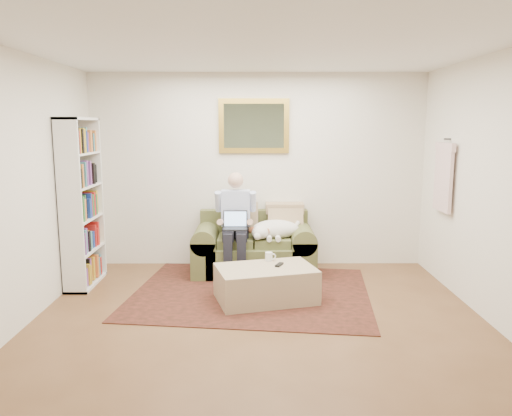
{
  "coord_description": "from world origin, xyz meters",
  "views": [
    {
      "loc": [
        -0.05,
        -4.25,
        1.91
      ],
      "look_at": [
        -0.02,
        1.52,
        0.95
      ],
      "focal_mm": 35.0,
      "sensor_mm": 36.0,
      "label": 1
    }
  ],
  "objects_px": {
    "laptop": "(235,224)",
    "bookshelf": "(81,203)",
    "seated_man": "(235,225)",
    "ottoman": "(266,284)",
    "coffee_mug": "(269,257)",
    "sofa": "(254,252)",
    "sleeping_dog": "(276,229)"
  },
  "relations": [
    {
      "from": "bookshelf",
      "to": "sleeping_dog",
      "type": "bearing_deg",
      "value": 9.49
    },
    {
      "from": "sofa",
      "to": "coffee_mug",
      "type": "xyz_separation_m",
      "value": [
        0.17,
        -0.8,
        0.16
      ]
    },
    {
      "from": "ottoman",
      "to": "coffee_mug",
      "type": "bearing_deg",
      "value": 81.39
    },
    {
      "from": "sleeping_dog",
      "to": "seated_man",
      "type": "bearing_deg",
      "value": -172.87
    },
    {
      "from": "seated_man",
      "to": "laptop",
      "type": "bearing_deg",
      "value": -90.0
    },
    {
      "from": "seated_man",
      "to": "coffee_mug",
      "type": "relative_size",
      "value": 13.16
    },
    {
      "from": "ottoman",
      "to": "bookshelf",
      "type": "distance_m",
      "value": 2.4
    },
    {
      "from": "sleeping_dog",
      "to": "bookshelf",
      "type": "bearing_deg",
      "value": -170.51
    },
    {
      "from": "sofa",
      "to": "seated_man",
      "type": "relative_size",
      "value": 1.19
    },
    {
      "from": "sleeping_dog",
      "to": "coffee_mug",
      "type": "distance_m",
      "value": 0.75
    },
    {
      "from": "laptop",
      "to": "ottoman",
      "type": "xyz_separation_m",
      "value": [
        0.36,
        -0.86,
        -0.5
      ]
    },
    {
      "from": "sofa",
      "to": "coffee_mug",
      "type": "bearing_deg",
      "value": -78.02
    },
    {
      "from": "laptop",
      "to": "bookshelf",
      "type": "relative_size",
      "value": 0.15
    },
    {
      "from": "coffee_mug",
      "to": "bookshelf",
      "type": "bearing_deg",
      "value": 171.45
    },
    {
      "from": "sleeping_dog",
      "to": "sofa",
      "type": "bearing_deg",
      "value": 164.26
    },
    {
      "from": "seated_man",
      "to": "sleeping_dog",
      "type": "height_order",
      "value": "seated_man"
    },
    {
      "from": "sofa",
      "to": "bookshelf",
      "type": "bearing_deg",
      "value": -167.12
    },
    {
      "from": "laptop",
      "to": "bookshelf",
      "type": "distance_m",
      "value": 1.86
    },
    {
      "from": "sofa",
      "to": "bookshelf",
      "type": "relative_size",
      "value": 0.78
    },
    {
      "from": "laptop",
      "to": "ottoman",
      "type": "bearing_deg",
      "value": -67.11
    },
    {
      "from": "sofa",
      "to": "coffee_mug",
      "type": "distance_m",
      "value": 0.84
    },
    {
      "from": "sleeping_dog",
      "to": "bookshelf",
      "type": "height_order",
      "value": "bookshelf"
    },
    {
      "from": "seated_man",
      "to": "sofa",
      "type": "bearing_deg",
      "value": 31.45
    },
    {
      "from": "laptop",
      "to": "coffee_mug",
      "type": "relative_size",
      "value": 3.04
    },
    {
      "from": "seated_man",
      "to": "coffee_mug",
      "type": "xyz_separation_m",
      "value": [
        0.41,
        -0.66,
        -0.23
      ]
    },
    {
      "from": "seated_man",
      "to": "ottoman",
      "type": "bearing_deg",
      "value": -68.47
    },
    {
      "from": "laptop",
      "to": "ottoman",
      "type": "distance_m",
      "value": 1.06
    },
    {
      "from": "sofa",
      "to": "sleeping_dog",
      "type": "bearing_deg",
      "value": -15.74
    },
    {
      "from": "coffee_mug",
      "to": "bookshelf",
      "type": "distance_m",
      "value": 2.32
    },
    {
      "from": "sleeping_dog",
      "to": "coffee_mug",
      "type": "bearing_deg",
      "value": -98.68
    },
    {
      "from": "sofa",
      "to": "laptop",
      "type": "height_order",
      "value": "laptop"
    },
    {
      "from": "seated_man",
      "to": "bookshelf",
      "type": "bearing_deg",
      "value": -169.84
    }
  ]
}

